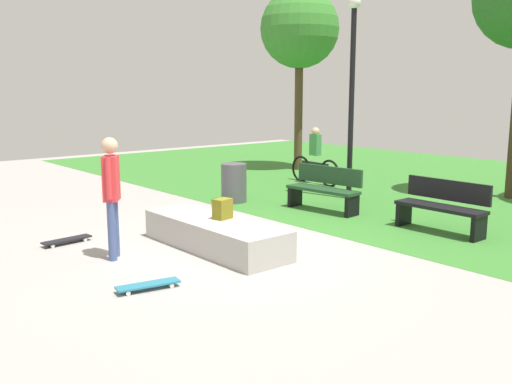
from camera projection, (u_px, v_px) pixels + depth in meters
The scene contains 13 objects.
ground_plane at pixel (238, 250), 8.83m from camera, with size 28.00×28.00×0.00m, color #9E9993.
grass_lawn at pixel (488, 191), 13.86m from camera, with size 26.60×12.23×0.01m, color #387A2D.
concrete_ledge at pixel (215, 234), 8.85m from camera, with size 2.73×0.91×0.46m, color #A8A59E.
backpack_on_ledge at pixel (223, 209), 8.85m from camera, with size 0.28×0.20×0.32m, color olive.
skater_performing_trick at pixel (111, 188), 8.19m from camera, with size 0.38×0.35×1.79m.
skateboard_by_ledge at pixel (67, 240), 9.16m from camera, with size 0.26×0.81×0.08m.
skateboard_spare at pixel (148, 285), 7.05m from camera, with size 0.35×0.82×0.08m.
park_bench_far_right at pixel (325, 188), 11.59m from camera, with size 1.64×0.61×0.91m.
park_bench_far_left at pixel (442, 205), 9.84m from camera, with size 1.60×0.48×0.91m.
tree_slender_maple at pixel (300, 30), 16.94m from camera, with size 2.37×2.37×5.47m.
lamp_post at pixel (352, 79), 12.48m from camera, with size 0.28×0.28×4.46m.
trash_bin at pixel (234, 183), 12.50m from camera, with size 0.56×0.56×0.86m, color #4C4C51.
cyclist_on_bicycle at pixel (315, 160), 14.97m from camera, with size 1.82×0.22×1.52m.
Camera 1 is at (6.67, -5.31, 2.46)m, focal length 39.63 mm.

